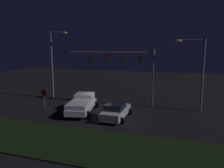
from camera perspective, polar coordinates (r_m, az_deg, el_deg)
name	(u,v)px	position (r m, az deg, el deg)	size (l,w,h in m)	color
ground_plane	(98,110)	(23.59, -3.61, -6.86)	(80.00, 80.00, 0.00)	black
grass_median	(56,140)	(16.64, -14.40, -14.07)	(25.48, 5.48, 0.10)	black
pickup_truck	(82,103)	(22.71, -7.79, -4.97)	(3.56, 5.68, 1.80)	silver
car_sedan	(116,111)	(20.66, 0.97, -7.07)	(2.49, 4.40, 1.51)	silver
traffic_signal_gantry	(124,62)	(25.03, 3.09, 5.79)	(10.32, 0.56, 6.50)	slate
street_lamp_left	(55,57)	(29.49, -14.77, 6.83)	(2.49, 0.44, 8.73)	slate
street_lamp_right	(197,65)	(24.10, 21.28, 4.60)	(2.99, 0.44, 7.57)	slate
stop_sign	(44,95)	(24.76, -17.33, -2.77)	(0.76, 0.08, 2.23)	slate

